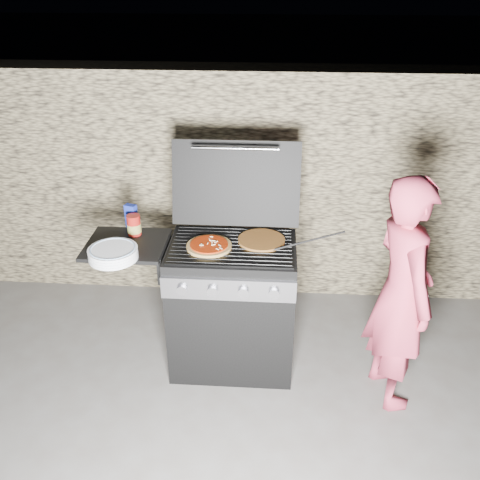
# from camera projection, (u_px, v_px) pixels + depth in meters

# --- Properties ---
(ground) EXTENTS (50.00, 50.00, 0.00)m
(ground) POSITION_uv_depth(u_px,v_px,m) (233.00, 359.00, 3.75)
(ground) COLOR #4F4B45
(stone_wall) EXTENTS (8.00, 0.35, 1.80)m
(stone_wall) POSITION_uv_depth(u_px,v_px,m) (243.00, 183.00, 4.25)
(stone_wall) COLOR tan
(stone_wall) RESTS_ON ground
(gas_grill) EXTENTS (1.34, 0.79, 0.91)m
(gas_grill) POSITION_uv_depth(u_px,v_px,m) (195.00, 304.00, 3.55)
(gas_grill) COLOR black
(gas_grill) RESTS_ON ground
(pizza_topped) EXTENTS (0.34, 0.34, 0.03)m
(pizza_topped) POSITION_uv_depth(u_px,v_px,m) (209.00, 245.00, 3.29)
(pizza_topped) COLOR #B17137
(pizza_topped) RESTS_ON gas_grill
(pizza_plain) EXTENTS (0.31, 0.31, 0.02)m
(pizza_plain) POSITION_uv_depth(u_px,v_px,m) (261.00, 240.00, 3.36)
(pizza_plain) COLOR #B46D2F
(pizza_plain) RESTS_ON gas_grill
(sauce_jar) EXTENTS (0.10, 0.10, 0.14)m
(sauce_jar) POSITION_uv_depth(u_px,v_px,m) (134.00, 225.00, 3.44)
(sauce_jar) COLOR maroon
(sauce_jar) RESTS_ON gas_grill
(blue_carton) EXTENTS (0.08, 0.07, 0.16)m
(blue_carton) POSITION_uv_depth(u_px,v_px,m) (131.00, 216.00, 3.53)
(blue_carton) COLOR navy
(blue_carton) RESTS_ON gas_grill
(plate_stack) EXTENTS (0.36, 0.36, 0.07)m
(plate_stack) POSITION_uv_depth(u_px,v_px,m) (113.00, 253.00, 3.18)
(plate_stack) COLOR white
(plate_stack) RESTS_ON gas_grill
(person) EXTENTS (0.48, 0.61, 1.49)m
(person) POSITION_uv_depth(u_px,v_px,m) (401.00, 294.00, 3.14)
(person) COLOR #B9384F
(person) RESTS_ON ground
(tongs) EXTENTS (0.47, 0.14, 0.10)m
(tongs) POSITION_uv_depth(u_px,v_px,m) (307.00, 241.00, 3.27)
(tongs) COLOR black
(tongs) RESTS_ON gas_grill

